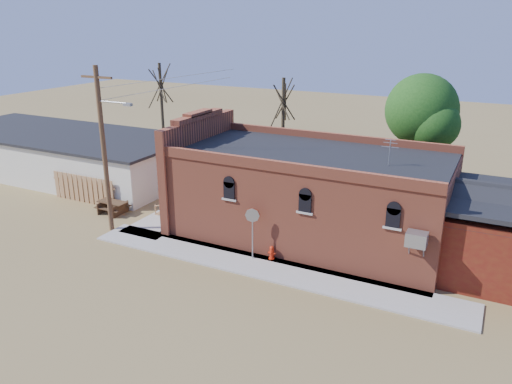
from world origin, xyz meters
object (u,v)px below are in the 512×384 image
at_px(utility_pole, 104,147).
at_px(fire_hydrant, 272,253).
at_px(brick_bar, 305,194).
at_px(stop_sign, 253,220).
at_px(picnic_table, 113,205).
at_px(trash_barrel, 171,221).

xyz_separation_m(utility_pole, fire_hydrant, (9.57, 0.60, -4.36)).
height_order(brick_bar, utility_pole, utility_pole).
xyz_separation_m(utility_pole, stop_sign, (8.69, 0.27, -2.68)).
bearing_deg(utility_pole, picnic_table, 131.05).
xyz_separation_m(brick_bar, stop_sign, (-1.10, -4.03, -0.25)).
bearing_deg(utility_pole, trash_barrel, 30.19).
relative_size(stop_sign, picnic_table, 1.45).
height_order(trash_barrel, picnic_table, trash_barrel).
relative_size(utility_pole, picnic_table, 4.98).
bearing_deg(fire_hydrant, brick_bar, 76.69).
xyz_separation_m(brick_bar, picnic_table, (-11.53, -2.29, -1.85)).
bearing_deg(stop_sign, picnic_table, 175.89).
distance_m(brick_bar, stop_sign, 4.18).
bearing_deg(utility_pole, stop_sign, 1.77).
height_order(brick_bar, picnic_table, brick_bar).
bearing_deg(stop_sign, utility_pole, -172.91).
bearing_deg(brick_bar, stop_sign, -105.25).
xyz_separation_m(brick_bar, trash_barrel, (-6.94, -2.64, -1.87)).
relative_size(utility_pole, trash_barrel, 11.42).
xyz_separation_m(utility_pole, picnic_table, (-1.74, 2.00, -4.28)).
xyz_separation_m(fire_hydrant, stop_sign, (-0.88, -0.33, 1.67)).
distance_m(brick_bar, utility_pole, 10.96).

